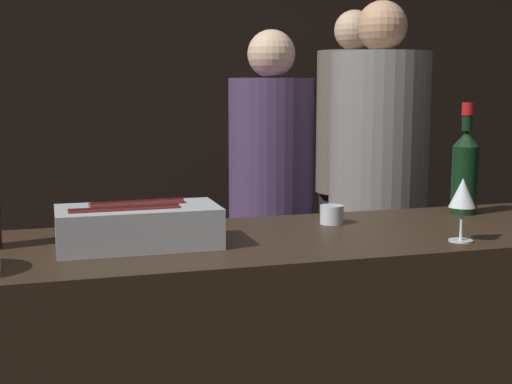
{
  "coord_description": "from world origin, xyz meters",
  "views": [
    {
      "loc": [
        -0.54,
        -1.51,
        1.38
      ],
      "look_at": [
        0.0,
        0.33,
        1.1
      ],
      "focal_mm": 50.0,
      "sensor_mm": 36.0,
      "label": 1
    }
  ],
  "objects_px": {
    "ice_bin_with_bottles": "(137,224)",
    "red_wine_bottle_burgundy": "(465,168)",
    "person_in_hoodie": "(271,195)",
    "wine_glass": "(463,195)",
    "person_grey_polo": "(378,186)",
    "person_blond_tee": "(352,160)",
    "candle_votive": "(332,214)"
  },
  "relations": [
    {
      "from": "wine_glass",
      "to": "ice_bin_with_bottles",
      "type": "bearing_deg",
      "value": 167.78
    },
    {
      "from": "person_blond_tee",
      "to": "wine_glass",
      "type": "bearing_deg",
      "value": 11.08
    },
    {
      "from": "ice_bin_with_bottles",
      "to": "wine_glass",
      "type": "distance_m",
      "value": 0.85
    },
    {
      "from": "person_in_hoodie",
      "to": "person_blond_tee",
      "type": "height_order",
      "value": "person_blond_tee"
    },
    {
      "from": "person_grey_polo",
      "to": "candle_votive",
      "type": "bearing_deg",
      "value": 126.17
    },
    {
      "from": "wine_glass",
      "to": "candle_votive",
      "type": "distance_m",
      "value": 0.41
    },
    {
      "from": "candle_votive",
      "to": "person_blond_tee",
      "type": "xyz_separation_m",
      "value": [
        0.76,
        1.57,
        -0.02
      ]
    },
    {
      "from": "red_wine_bottle_burgundy",
      "to": "person_blond_tee",
      "type": "height_order",
      "value": "person_blond_tee"
    },
    {
      "from": "candle_votive",
      "to": "red_wine_bottle_burgundy",
      "type": "bearing_deg",
      "value": 4.75
    },
    {
      "from": "person_in_hoodie",
      "to": "person_blond_tee",
      "type": "relative_size",
      "value": 0.92
    },
    {
      "from": "ice_bin_with_bottles",
      "to": "person_blond_tee",
      "type": "distance_m",
      "value": 2.18
    },
    {
      "from": "ice_bin_with_bottles",
      "to": "red_wine_bottle_burgundy",
      "type": "bearing_deg",
      "value": 9.65
    },
    {
      "from": "person_in_hoodie",
      "to": "person_blond_tee",
      "type": "distance_m",
      "value": 0.78
    },
    {
      "from": "red_wine_bottle_burgundy",
      "to": "wine_glass",
      "type": "bearing_deg",
      "value": -123.41
    },
    {
      "from": "wine_glass",
      "to": "person_in_hoodie",
      "type": "relative_size",
      "value": 0.1
    },
    {
      "from": "wine_glass",
      "to": "candle_votive",
      "type": "xyz_separation_m",
      "value": [
        -0.23,
        0.32,
        -0.1
      ]
    },
    {
      "from": "person_in_hoodie",
      "to": "person_grey_polo",
      "type": "relative_size",
      "value": 0.94
    },
    {
      "from": "ice_bin_with_bottles",
      "to": "person_in_hoodie",
      "type": "xyz_separation_m",
      "value": [
        0.75,
        1.23,
        -0.14
      ]
    },
    {
      "from": "wine_glass",
      "to": "red_wine_bottle_burgundy",
      "type": "xyz_separation_m",
      "value": [
        0.24,
        0.36,
        0.02
      ]
    },
    {
      "from": "wine_glass",
      "to": "person_in_hoodie",
      "type": "height_order",
      "value": "person_in_hoodie"
    },
    {
      "from": "wine_glass",
      "to": "red_wine_bottle_burgundy",
      "type": "distance_m",
      "value": 0.43
    },
    {
      "from": "ice_bin_with_bottles",
      "to": "person_in_hoodie",
      "type": "relative_size",
      "value": 0.25
    },
    {
      "from": "ice_bin_with_bottles",
      "to": "wine_glass",
      "type": "height_order",
      "value": "wine_glass"
    },
    {
      "from": "candle_votive",
      "to": "ice_bin_with_bottles",
      "type": "bearing_deg",
      "value": -166.54
    },
    {
      "from": "red_wine_bottle_burgundy",
      "to": "person_grey_polo",
      "type": "relative_size",
      "value": 0.2
    },
    {
      "from": "wine_glass",
      "to": "red_wine_bottle_burgundy",
      "type": "height_order",
      "value": "red_wine_bottle_burgundy"
    },
    {
      "from": "ice_bin_with_bottles",
      "to": "candle_votive",
      "type": "bearing_deg",
      "value": 13.46
    },
    {
      "from": "person_blond_tee",
      "to": "person_grey_polo",
      "type": "bearing_deg",
      "value": 11.11
    },
    {
      "from": "candle_votive",
      "to": "person_blond_tee",
      "type": "distance_m",
      "value": 1.74
    },
    {
      "from": "person_grey_polo",
      "to": "person_blond_tee",
      "type": "bearing_deg",
      "value": -35.54
    },
    {
      "from": "ice_bin_with_bottles",
      "to": "person_blond_tee",
      "type": "height_order",
      "value": "person_blond_tee"
    },
    {
      "from": "wine_glass",
      "to": "person_in_hoodie",
      "type": "bearing_deg",
      "value": 93.16
    }
  ]
}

